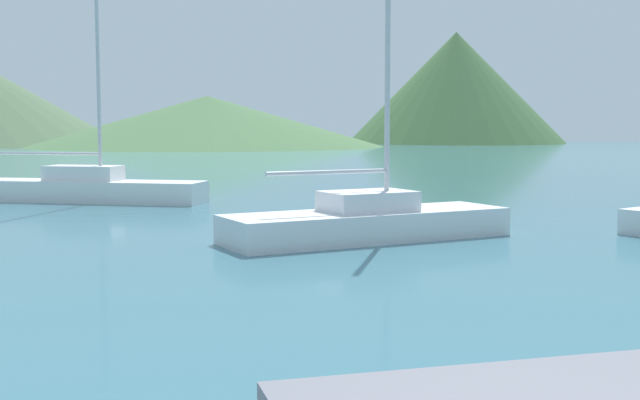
% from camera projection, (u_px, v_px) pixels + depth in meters
% --- Properties ---
extents(sailboat_inner, '(6.89, 3.91, 7.75)m').
position_uv_depth(sailboat_inner, '(368.00, 220.00, 17.96)').
color(sailboat_inner, silver).
rests_on(sailboat_inner, ground_plane).
extents(sailboat_outer, '(8.33, 4.48, 10.00)m').
position_uv_depth(sailboat_outer, '(84.00, 187.00, 26.97)').
color(sailboat_outer, white).
rests_on(sailboat_outer, ground_plane).
extents(hill_central, '(43.69, 43.69, 6.25)m').
position_uv_depth(hill_central, '(208.00, 121.00, 99.27)').
color(hill_central, '#476B42').
rests_on(hill_central, ground_plane).
extents(hill_east, '(32.21, 32.21, 16.44)m').
position_uv_depth(hill_east, '(456.00, 88.00, 119.28)').
color(hill_east, '#3D6038').
rests_on(hill_east, ground_plane).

